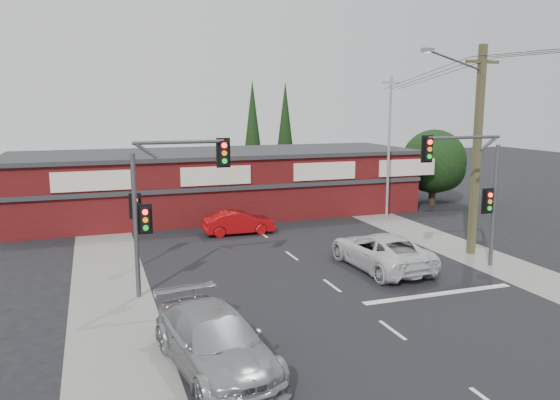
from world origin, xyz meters
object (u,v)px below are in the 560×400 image
object	(u,v)px
shop_building	(218,182)
utility_pole	(475,144)
silver_suv	(215,341)
white_suv	(380,251)
red_sedan	(239,223)

from	to	relation	value
shop_building	utility_pole	world-z (taller)	utility_pole
silver_suv	white_suv	bearing A→B (deg)	29.28
silver_suv	red_sedan	bearing A→B (deg)	64.60
red_sedan	utility_pole	size ratio (longest dim) A/B	0.40
white_suv	silver_suv	distance (m)	11.41
white_suv	red_sedan	distance (m)	9.47
shop_building	red_sedan	bearing A→B (deg)	-92.33
red_sedan	shop_building	distance (m)	6.41
white_suv	utility_pole	bearing A→B (deg)	-174.90
silver_suv	utility_pole	bearing A→B (deg)	19.70
white_suv	shop_building	world-z (taller)	shop_building
white_suv	shop_building	xyz separation A→B (m)	(-4.05, 14.66, 1.33)
silver_suv	shop_building	distance (m)	22.23
shop_building	silver_suv	bearing A→B (deg)	-103.01
white_suv	shop_building	bearing A→B (deg)	-76.62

